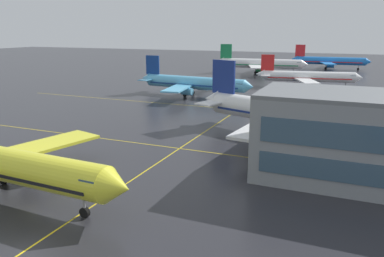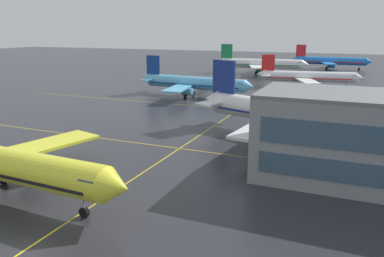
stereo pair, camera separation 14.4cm
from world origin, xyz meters
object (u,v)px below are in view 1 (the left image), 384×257
airliner_far_left_stand (307,77)px  airliner_far_right_stand (260,64)px  airliner_distant_taxiway (329,61)px  airliner_second_row (296,115)px  airliner_third_row (193,83)px

airliner_far_left_stand → airliner_far_right_stand: bearing=124.1°
airliner_far_left_stand → airliner_distant_taxiway: size_ratio=0.93×
airliner_second_row → airliner_far_left_stand: (-5.63, 62.94, -0.78)m
airliner_distant_taxiway → airliner_far_left_stand: bearing=-92.1°
airliner_third_row → airliner_far_right_stand: size_ratio=0.90×
airliner_second_row → airliner_third_row: size_ratio=1.13×
airliner_distant_taxiway → airliner_second_row: bearing=-88.6°
airliner_second_row → airliner_far_left_stand: airliner_second_row is taller
airliner_second_row → airliner_distant_taxiway: (-3.19, 128.42, -0.50)m
airliner_second_row → airliner_third_row: (-32.99, 33.66, -0.59)m
airliner_far_left_stand → airliner_far_right_stand: size_ratio=0.85×
airliner_second_row → airliner_far_left_stand: bearing=95.1°
airliner_far_left_stand → airliner_distant_taxiway: bearing=87.9°
airliner_far_right_stand → airliner_distant_taxiway: 40.28m
airliner_far_right_stand → airliner_second_row: bearing=-73.4°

